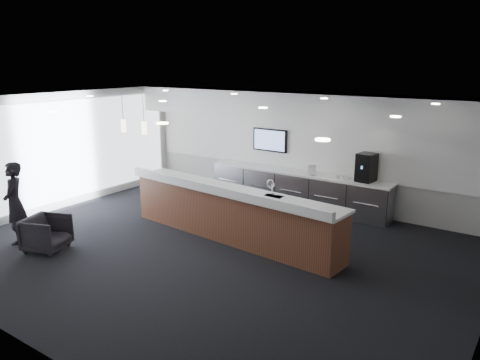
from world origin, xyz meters
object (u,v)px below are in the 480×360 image
Objects in this scene: coffee_machine at (366,167)px; armchair at (47,233)px; service_counter at (231,213)px; lounge_guest at (15,203)px.

armchair is (-4.61, -5.56, -0.93)m from coffee_machine.
coffee_machine is 7.28m from armchair.
lounge_guest is (-3.60, -2.76, 0.30)m from service_counter.
lounge_guest reaches higher than armchair.
armchair is 1.04m from lounge_guest.
lounge_guest is at bearing 76.31° from armchair.
lounge_guest is at bearing -137.53° from service_counter.
service_counter is 6.90× the size of armchair.
lounge_guest reaches higher than service_counter.
armchair is at bearing 53.13° from lounge_guest.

